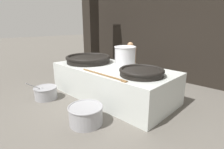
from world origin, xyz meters
name	(u,v)px	position (x,y,z in m)	size (l,w,h in m)	color
ground_plane	(112,96)	(0.00, 0.00, 0.00)	(60.00, 60.00, 0.00)	#666059
back_wall	(164,29)	(0.00, 2.94, 1.93)	(9.10, 0.24, 3.86)	black
support_pillar	(91,29)	(-2.63, 1.43, 1.93)	(0.49, 0.49, 3.86)	black
hearth_platform	(112,82)	(0.00, 0.00, 0.45)	(3.68, 1.77, 0.90)	silver
giant_wok_near	(88,59)	(-1.02, -0.05, 1.02)	(1.46, 1.46, 0.23)	black
giant_wok_far	(142,72)	(1.12, -0.13, 0.99)	(1.10, 1.10, 0.17)	black
stock_pot	(125,55)	(0.09, 0.48, 1.20)	(0.67, 0.67, 0.57)	silver
stirring_paddle	(104,75)	(0.50, -0.79, 0.92)	(1.54, 0.10, 0.04)	brown
cook	(130,62)	(-0.33, 1.26, 0.82)	(0.37, 0.57, 1.52)	#9E7551
prep_bowl_vegetables	(46,92)	(-1.25, -1.50, 0.20)	(0.66, 0.86, 0.61)	#9E9EA3
prep_bowl_meat	(86,114)	(0.68, -1.53, 0.23)	(0.76, 0.76, 0.42)	#9E9EA3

